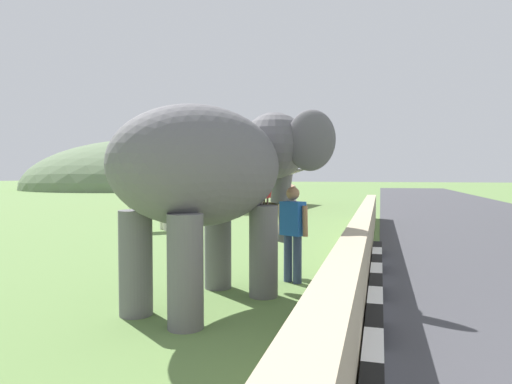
{
  "coord_description": "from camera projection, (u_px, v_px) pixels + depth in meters",
  "views": [
    {
      "loc": [
        -3.34,
        4.05,
        1.86
      ],
      "look_at": [
        3.07,
        5.85,
        1.6
      ],
      "focal_mm": 31.02,
      "sensor_mm": 36.0,
      "label": 1
    }
  ],
  "objects": [
    {
      "name": "elephant",
      "position": [
        220.0,
        170.0,
        6.54
      ],
      "size": [
        4.07,
        3.02,
        2.95
      ],
      "color": "slate",
      "rests_on": "ground_plane"
    },
    {
      "name": "cow_far",
      "position": [
        290.0,
        189.0,
        30.34
      ],
      "size": [
        1.87,
        1.24,
        1.23
      ],
      "color": "tan",
      "rests_on": "ground_plane"
    },
    {
      "name": "barrier_parapet",
      "position": [
        349.0,
        288.0,
        5.29
      ],
      "size": [
        28.0,
        0.36,
        1.0
      ],
      "primitive_type": "cube",
      "color": "tan",
      "rests_on": "ground_plane"
    },
    {
      "name": "bus_red",
      "position": [
        248.0,
        171.0,
        25.91
      ],
      "size": [
        8.33,
        3.29,
        3.5
      ],
      "color": "#B21E1E",
      "rests_on": "ground_plane"
    },
    {
      "name": "hill_east",
      "position": [
        160.0,
        187.0,
        64.59
      ],
      "size": [
        40.99,
        32.79,
        13.78
      ],
      "color": "#617654",
      "rests_on": "ground_plane"
    },
    {
      "name": "person_handler",
      "position": [
        293.0,
        229.0,
        7.6
      ],
      "size": [
        0.39,
        0.6,
        1.66
      ],
      "color": "navy",
      "rests_on": "ground_plane"
    },
    {
      "name": "cow_mid",
      "position": [
        263.0,
        190.0,
        27.88
      ],
      "size": [
        1.86,
        1.26,
        1.23
      ],
      "color": "beige",
      "rests_on": "ground_plane"
    },
    {
      "name": "cow_near",
      "position": [
        152.0,
        204.0,
        14.62
      ],
      "size": [
        1.67,
        1.6,
        1.23
      ],
      "color": "beige",
      "rests_on": "ground_plane"
    }
  ]
}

